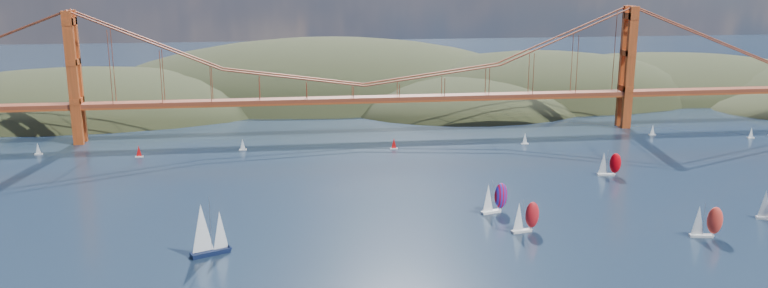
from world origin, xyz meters
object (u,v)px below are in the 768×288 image
(racer_1, at_px, (706,221))
(racer_3, at_px, (609,164))
(racer_rwb, at_px, (494,197))
(racer_0, at_px, (525,216))
(sloop_navy, at_px, (207,230))

(racer_1, height_order, racer_3, racer_1)
(racer_1, relative_size, racer_rwb, 0.97)
(racer_0, distance_m, racer_1, 49.04)
(racer_rwb, bearing_deg, sloop_navy, 177.89)
(racer_0, relative_size, racer_rwb, 0.95)
(sloop_navy, distance_m, racer_0, 86.50)
(racer_0, xyz_separation_m, racer_3, (47.70, 51.60, -0.19))
(sloop_navy, bearing_deg, racer_0, -20.69)
(racer_1, bearing_deg, sloop_navy, -171.83)
(racer_0, height_order, racer_3, racer_0)
(sloop_navy, bearing_deg, racer_1, -26.57)
(racer_rwb, bearing_deg, racer_1, -46.34)
(sloop_navy, xyz_separation_m, racer_0, (86.29, 5.67, -2.32))
(sloop_navy, height_order, racer_1, sloop_navy)
(racer_1, distance_m, racer_3, 62.24)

